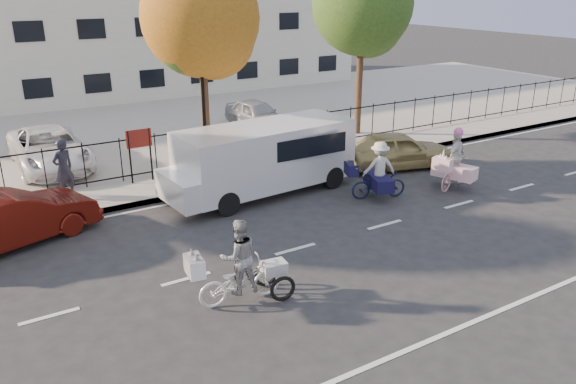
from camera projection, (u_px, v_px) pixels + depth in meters
ground at (295, 249)px, 14.51m from camera, size 120.00×120.00×0.00m
road_markings at (295, 249)px, 14.51m from camera, size 60.00×9.52×0.01m
curb at (215, 189)px, 18.53m from camera, size 60.00×0.10×0.15m
sidewalk at (202, 180)px, 19.37m from camera, size 60.00×2.20×0.15m
parking_lot at (127, 127)px, 26.49m from camera, size 60.00×15.60×0.15m
iron_fence at (188, 149)px, 19.96m from camera, size 58.00×0.06×1.50m
building at (74, 44)px, 33.46m from camera, size 34.00×10.00×6.00m
lamppost at (203, 88)px, 19.10m from camera, size 0.36×0.36×4.33m
street_sign at (139, 145)px, 18.56m from camera, size 0.85×0.06×1.80m
zebra_trike at (240, 271)px, 11.91m from camera, size 2.24×0.97×1.91m
unicorn_bike at (454, 166)px, 18.53m from camera, size 2.11×1.53×2.08m
bull_bike at (378, 176)px, 17.72m from camera, size 2.05×1.45×1.85m
white_van at (263, 157)px, 17.97m from camera, size 6.44×2.58×2.24m
red_sedan at (11, 219)px, 14.56m from camera, size 4.65×2.82×1.45m
gold_sedan at (398, 150)px, 20.63m from camera, size 4.34×2.67×1.38m
pedestrian at (63, 168)px, 17.27m from camera, size 0.82×0.72×1.90m
lot_car_b at (49, 148)px, 20.22m from camera, size 2.44×5.13×1.41m
lot_car_d at (257, 114)px, 25.70m from camera, size 1.84×3.92×1.30m
tree_mid at (204, 23)px, 19.03m from camera, size 4.03×4.03×7.38m
tree_east at (364, 9)px, 23.35m from camera, size 4.22×4.22×7.74m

